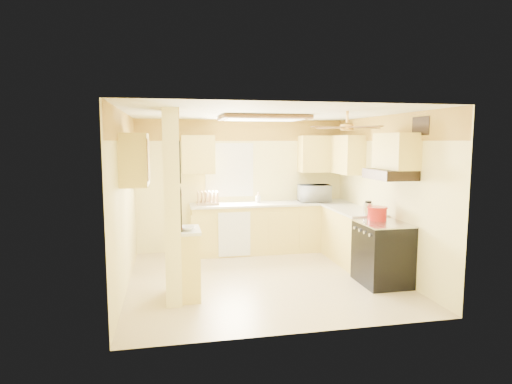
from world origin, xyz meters
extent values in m
plane|color=beige|center=(0.00, 0.00, 0.00)|extent=(4.00, 4.00, 0.00)
plane|color=white|center=(0.00, 0.00, 2.50)|extent=(4.00, 4.00, 0.00)
plane|color=#FFEF9B|center=(0.00, 1.90, 1.25)|extent=(4.00, 0.00, 4.00)
plane|color=#FFEF9B|center=(0.00, -1.90, 1.25)|extent=(4.00, 0.00, 4.00)
plane|color=#FFEF9B|center=(-2.00, 0.00, 1.25)|extent=(0.00, 3.80, 3.80)
plane|color=#FFEF9B|center=(2.00, 0.00, 1.25)|extent=(0.00, 3.80, 3.80)
cube|color=#FCCA4A|center=(0.00, 1.88, 2.30)|extent=(4.00, 0.02, 0.40)
cube|color=#FFEF9B|center=(-1.35, -0.55, 1.25)|extent=(0.20, 0.70, 2.50)
cube|color=#EED366|center=(-1.13, -0.55, 0.45)|extent=(0.25, 0.55, 0.90)
cube|color=white|center=(-1.13, -0.55, 0.92)|extent=(0.28, 0.58, 0.04)
cube|color=#EED366|center=(0.50, 1.60, 0.45)|extent=(3.00, 0.60, 0.90)
cube|color=#EED366|center=(1.70, 0.60, 0.45)|extent=(0.60, 1.40, 0.90)
cube|color=white|center=(0.50, 1.59, 0.92)|extent=(3.04, 0.64, 0.04)
cube|color=white|center=(1.69, 0.60, 0.92)|extent=(0.64, 1.44, 0.04)
cube|color=white|center=(-0.25, 1.29, 0.43)|extent=(0.58, 0.02, 0.80)
cube|color=white|center=(-0.25, 1.89, 1.55)|extent=(0.92, 0.02, 1.02)
cube|color=white|center=(-0.25, 1.89, 1.55)|extent=(0.80, 0.02, 0.90)
cube|color=#EED366|center=(-0.85, 1.72, 1.85)|extent=(0.60, 0.35, 0.70)
cube|color=#EED366|center=(1.55, 1.72, 1.85)|extent=(0.90, 0.35, 0.70)
cube|color=#EED366|center=(1.82, 1.25, 1.85)|extent=(0.35, 1.00, 0.70)
cube|color=#EED366|center=(-1.82, -0.25, 1.85)|extent=(0.35, 0.75, 0.70)
cube|color=#EED366|center=(1.82, -0.55, 1.95)|extent=(0.35, 0.76, 0.52)
cube|color=black|center=(1.67, -0.55, 0.45)|extent=(0.65, 0.76, 0.90)
cube|color=silver|center=(1.67, -0.55, 0.91)|extent=(0.66, 0.77, 0.02)
cylinder|color=silver|center=(1.34, -0.80, 0.80)|extent=(0.03, 0.05, 0.05)
cylinder|color=silver|center=(1.34, -0.63, 0.80)|extent=(0.03, 0.05, 0.05)
cylinder|color=silver|center=(1.34, -0.47, 0.80)|extent=(0.03, 0.05, 0.05)
cylinder|color=silver|center=(1.34, -0.30, 0.80)|extent=(0.03, 0.05, 0.05)
cube|color=black|center=(1.74, -0.55, 1.62)|extent=(0.50, 0.76, 0.14)
cube|color=black|center=(-1.24, -0.55, 1.85)|extent=(0.02, 0.42, 0.57)
cube|color=white|center=(-1.23, -0.55, 1.85)|extent=(0.01, 0.37, 0.52)
cube|color=black|center=(-1.24, -0.55, 1.20)|extent=(0.02, 0.42, 0.57)
cube|color=yellow|center=(-1.23, -0.55, 1.20)|extent=(0.01, 0.37, 0.52)
cube|color=brown|center=(0.10, 0.50, 2.46)|extent=(1.35, 0.95, 0.06)
cube|color=white|center=(0.10, 0.50, 2.44)|extent=(1.15, 0.75, 0.02)
cylinder|color=gold|center=(1.00, -0.70, 2.42)|extent=(0.04, 0.04, 0.16)
cylinder|color=gold|center=(1.00, -0.70, 2.28)|extent=(0.18, 0.18, 0.08)
cube|color=brown|center=(1.30, -0.59, 2.28)|extent=(0.55, 0.28, 0.01)
cube|color=brown|center=(0.89, -0.40, 2.28)|extent=(0.28, 0.55, 0.01)
cube|color=brown|center=(0.70, -0.81, 2.28)|extent=(0.55, 0.28, 0.01)
cube|color=brown|center=(1.11, -1.00, 2.28)|extent=(0.28, 0.55, 0.01)
cube|color=black|center=(1.98, -0.90, 2.30)|extent=(0.02, 0.40, 0.25)
imported|color=white|center=(1.35, 1.58, 1.10)|extent=(0.61, 0.43, 0.32)
imported|color=white|center=(-1.16, -0.65, 0.96)|extent=(0.26, 0.26, 0.05)
cylinder|color=#AE1914|center=(1.67, -0.34, 1.01)|extent=(0.28, 0.28, 0.18)
cylinder|color=#AE1914|center=(1.67, -0.34, 1.11)|extent=(0.30, 0.30, 0.02)
cylinder|color=silver|center=(1.67, -0.06, 1.04)|extent=(0.15, 0.15, 0.20)
cylinder|color=black|center=(1.67, -0.06, 1.15)|extent=(0.10, 0.10, 0.03)
cube|color=#DDB57F|center=(-0.69, 1.63, 0.96)|extent=(0.42, 0.32, 0.04)
cube|color=#DDB57F|center=(-0.87, 1.63, 1.06)|extent=(0.02, 0.28, 0.24)
cube|color=#DDB57F|center=(-0.80, 1.63, 1.06)|extent=(0.02, 0.28, 0.24)
cube|color=#DDB57F|center=(-0.73, 1.63, 1.06)|extent=(0.02, 0.28, 0.24)
cube|color=#DDB57F|center=(-0.66, 1.63, 1.06)|extent=(0.02, 0.28, 0.24)
cube|color=#DDB57F|center=(-0.59, 1.63, 1.06)|extent=(0.02, 0.28, 0.24)
cube|color=#DDB57F|center=(-0.52, 1.63, 1.06)|extent=(0.02, 0.28, 0.24)
cylinder|color=white|center=(-0.80, 1.63, 1.06)|extent=(0.02, 0.24, 0.24)
cylinder|color=white|center=(-0.66, 1.63, 1.06)|extent=(0.02, 0.24, 0.24)
cylinder|color=white|center=(0.26, 1.67, 1.00)|extent=(0.10, 0.10, 0.13)
cylinder|color=#DDB57F|center=(0.28, 1.67, 1.04)|extent=(0.01, 0.01, 0.20)
cylinder|color=#DDB57F|center=(0.26, 1.69, 1.04)|extent=(0.01, 0.01, 0.20)
cylinder|color=#DDB57F|center=(0.25, 1.67, 1.04)|extent=(0.01, 0.01, 0.20)
cylinder|color=#DDB57F|center=(0.27, 1.65, 1.04)|extent=(0.01, 0.01, 0.20)
camera|label=1|loc=(-1.37, -6.18, 2.09)|focal=30.00mm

